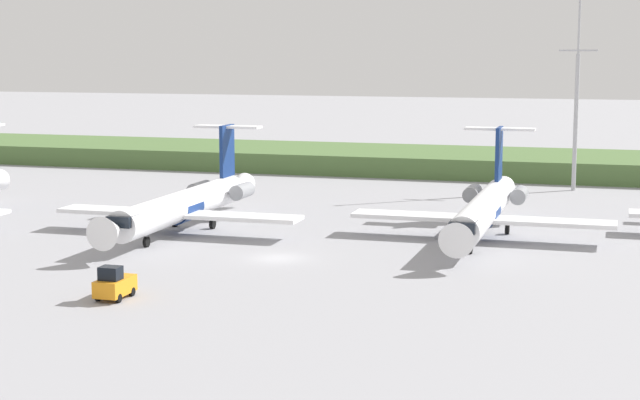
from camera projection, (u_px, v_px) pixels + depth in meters
name	position (u px, v px, depth m)	size (l,w,h in m)	color
ground_plane	(368.00, 204.00, 109.42)	(500.00, 500.00, 0.00)	#939399
grass_berm	(424.00, 161.00, 139.57)	(320.00, 20.00, 2.69)	#4C6B38
regional_jet_second	(185.00, 204.00, 92.72)	(22.81, 31.00, 9.00)	white
regional_jet_third	(484.00, 208.00, 89.95)	(22.81, 31.00, 9.00)	white
antenna_mast	(576.00, 102.00, 118.66)	(4.40, 0.50, 25.09)	#B2B2B7
baggage_tug	(114.00, 284.00, 67.56)	(1.72, 3.20, 2.30)	orange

